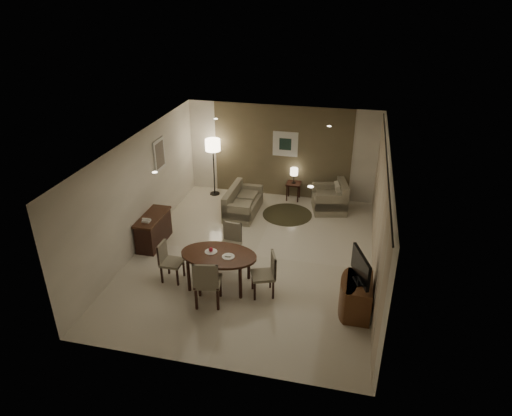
% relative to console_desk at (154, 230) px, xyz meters
% --- Properties ---
extents(room_shell, '(5.50, 7.00, 2.70)m').
position_rel_console_desk_xyz_m(room_shell, '(2.49, 0.40, 0.98)').
color(room_shell, beige).
rests_on(room_shell, ground).
extents(taupe_accent, '(3.96, 0.03, 2.70)m').
position_rel_console_desk_xyz_m(taupe_accent, '(2.49, 3.48, 0.98)').
color(taupe_accent, brown).
rests_on(taupe_accent, wall_back).
extents(curtain_wall, '(0.08, 6.70, 2.58)m').
position_rel_console_desk_xyz_m(curtain_wall, '(5.17, 0.00, 0.95)').
color(curtain_wall, beige).
rests_on(curtain_wall, wall_right).
extents(curtain_rod, '(0.03, 6.80, 0.03)m').
position_rel_console_desk_xyz_m(curtain_rod, '(5.17, 0.00, 2.27)').
color(curtain_rod, black).
rests_on(curtain_rod, wall_right).
extents(art_back_frame, '(0.72, 0.03, 0.72)m').
position_rel_console_desk_xyz_m(art_back_frame, '(2.59, 3.46, 1.23)').
color(art_back_frame, silver).
rests_on(art_back_frame, wall_back).
extents(art_back_canvas, '(0.34, 0.01, 0.34)m').
position_rel_console_desk_xyz_m(art_back_canvas, '(2.59, 3.44, 1.23)').
color(art_back_canvas, '#192E25').
rests_on(art_back_canvas, wall_back).
extents(art_left_frame, '(0.03, 0.60, 0.80)m').
position_rel_console_desk_xyz_m(art_left_frame, '(-0.23, 1.20, 1.48)').
color(art_left_frame, silver).
rests_on(art_left_frame, wall_left).
extents(art_left_canvas, '(0.01, 0.46, 0.64)m').
position_rel_console_desk_xyz_m(art_left_canvas, '(-0.21, 1.20, 1.48)').
color(art_left_canvas, gray).
rests_on(art_left_canvas, wall_left).
extents(downlight_nl, '(0.10, 0.10, 0.01)m').
position_rel_console_desk_xyz_m(downlight_nl, '(1.09, -1.80, 2.31)').
color(downlight_nl, white).
rests_on(downlight_nl, ceiling).
extents(downlight_nr, '(0.10, 0.10, 0.01)m').
position_rel_console_desk_xyz_m(downlight_nr, '(3.89, -1.80, 2.31)').
color(downlight_nr, white).
rests_on(downlight_nr, ceiling).
extents(downlight_fl, '(0.10, 0.10, 0.01)m').
position_rel_console_desk_xyz_m(downlight_fl, '(1.09, 1.80, 2.31)').
color(downlight_fl, white).
rests_on(downlight_fl, ceiling).
extents(downlight_fr, '(0.10, 0.10, 0.01)m').
position_rel_console_desk_xyz_m(downlight_fr, '(3.89, 1.80, 2.31)').
color(downlight_fr, white).
rests_on(downlight_fr, ceiling).
extents(console_desk, '(0.48, 1.20, 0.75)m').
position_rel_console_desk_xyz_m(console_desk, '(0.00, 0.00, 0.00)').
color(console_desk, '#482217').
rests_on(console_desk, floor).
extents(telephone, '(0.20, 0.14, 0.09)m').
position_rel_console_desk_xyz_m(telephone, '(0.00, -0.30, 0.43)').
color(telephone, white).
rests_on(telephone, console_desk).
extents(tv_cabinet, '(0.48, 0.90, 0.70)m').
position_rel_console_desk_xyz_m(tv_cabinet, '(4.89, -1.50, -0.03)').
color(tv_cabinet, brown).
rests_on(tv_cabinet, floor).
extents(flat_tv, '(0.36, 0.85, 0.60)m').
position_rel_console_desk_xyz_m(flat_tv, '(4.87, -1.50, 0.65)').
color(flat_tv, black).
rests_on(flat_tv, tv_cabinet).
extents(dining_table, '(1.59, 0.99, 0.74)m').
position_rel_console_desk_xyz_m(dining_table, '(2.04, -1.25, -0.00)').
color(dining_table, '#482217').
rests_on(dining_table, floor).
extents(chair_near, '(0.59, 0.59, 1.05)m').
position_rel_console_desk_xyz_m(chair_near, '(2.01, -1.88, 0.15)').
color(chair_near, gray).
rests_on(chair_near, floor).
extents(chair_far, '(0.50, 0.50, 0.93)m').
position_rel_console_desk_xyz_m(chair_far, '(2.02, -0.42, 0.09)').
color(chair_far, gray).
rests_on(chair_far, floor).
extents(chair_left, '(0.43, 0.43, 0.88)m').
position_rel_console_desk_xyz_m(chair_left, '(1.02, -1.30, 0.07)').
color(chair_left, gray).
rests_on(chair_left, floor).
extents(chair_right, '(0.58, 0.58, 0.93)m').
position_rel_console_desk_xyz_m(chair_right, '(2.99, -1.36, 0.09)').
color(chair_right, gray).
rests_on(chair_right, floor).
extents(plate_a, '(0.26, 0.26, 0.02)m').
position_rel_console_desk_xyz_m(plate_a, '(1.86, -1.20, 0.38)').
color(plate_a, white).
rests_on(plate_a, dining_table).
extents(plate_b, '(0.26, 0.26, 0.02)m').
position_rel_console_desk_xyz_m(plate_b, '(2.26, -1.30, 0.38)').
color(plate_b, white).
rests_on(plate_b, dining_table).
extents(fruit_apple, '(0.09, 0.09, 0.09)m').
position_rel_console_desk_xyz_m(fruit_apple, '(1.86, -1.20, 0.43)').
color(fruit_apple, '#AF1425').
rests_on(fruit_apple, plate_a).
extents(napkin, '(0.12, 0.08, 0.03)m').
position_rel_console_desk_xyz_m(napkin, '(2.26, -1.30, 0.40)').
color(napkin, white).
rests_on(napkin, plate_b).
extents(round_rug, '(1.35, 1.35, 0.01)m').
position_rel_console_desk_xyz_m(round_rug, '(2.90, 2.23, -0.37)').
color(round_rug, '#3A3620').
rests_on(round_rug, floor).
extents(sofa, '(1.54, 0.79, 0.72)m').
position_rel_console_desk_xyz_m(sofa, '(1.69, 2.07, -0.02)').
color(sofa, gray).
rests_on(sofa, floor).
extents(armchair, '(1.07, 1.11, 0.83)m').
position_rel_console_desk_xyz_m(armchair, '(3.98, 2.78, 0.04)').
color(armchair, gray).
rests_on(armchair, floor).
extents(side_table, '(0.41, 0.41, 0.52)m').
position_rel_console_desk_xyz_m(side_table, '(2.90, 3.25, -0.12)').
color(side_table, black).
rests_on(side_table, floor).
extents(table_lamp, '(0.22, 0.22, 0.50)m').
position_rel_console_desk_xyz_m(table_lamp, '(2.90, 3.25, 0.39)').
color(table_lamp, '#FFEAC1').
rests_on(table_lamp, side_table).
extents(floor_lamp, '(0.43, 0.43, 1.71)m').
position_rel_console_desk_xyz_m(floor_lamp, '(0.55, 3.07, 0.48)').
color(floor_lamp, '#FFE5B7').
rests_on(floor_lamp, floor).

